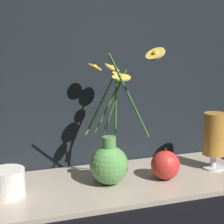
{
  "coord_description": "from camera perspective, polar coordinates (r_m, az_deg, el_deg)",
  "views": [
    {
      "loc": [
        -0.3,
        -0.86,
        0.38
      ],
      "look_at": [
        -0.0,
        0.0,
        0.19
      ],
      "focal_mm": 60.0,
      "sensor_mm": 36.0,
      "label": 1
    }
  ],
  "objects": [
    {
      "name": "ground_plane",
      "position": [
        0.99,
        0.27,
        -11.13
      ],
      "size": [
        6.0,
        6.0,
        0.0
      ],
      "primitive_type": "plane",
      "color": "black"
    },
    {
      "name": "shelf",
      "position": [
        0.98,
        0.27,
        -10.81
      ],
      "size": [
        0.74,
        0.29,
        0.01
      ],
      "color": "tan",
      "rests_on": "ground_plane"
    },
    {
      "name": "vase_with_flowers",
      "position": [
        0.95,
        -0.36,
        -7.13
      ],
      "size": [
        0.15,
        0.26,
        0.34
      ],
      "color": "#59994C",
      "rests_on": "shelf"
    },
    {
      "name": "yellow_mug",
      "position": [
        0.92,
        -15.71,
        -10.34
      ],
      "size": [
        0.09,
        0.08,
        0.07
      ],
      "color": "silver",
      "rests_on": "shelf"
    },
    {
      "name": "tea_glass",
      "position": [
        1.08,
        15.45,
        -3.58
      ],
      "size": [
        0.06,
        0.06,
        0.16
      ],
      "color": "silver",
      "rests_on": "shelf"
    },
    {
      "name": "orange_fruit",
      "position": [
        0.99,
        8.12,
        -8.01
      ],
      "size": [
        0.08,
        0.08,
        0.08
      ],
      "color": "red",
      "rests_on": "shelf"
    }
  ]
}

